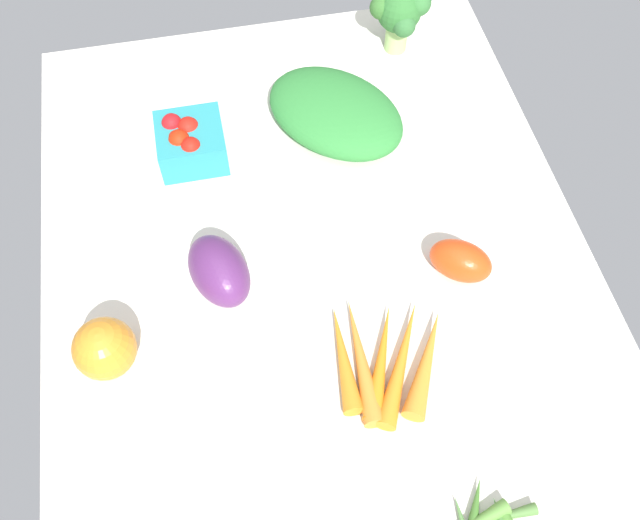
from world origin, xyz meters
The scene contains 8 objects.
tablecloth centered at (0.00, 0.00, 1.00)cm, with size 104.00×76.00×2.00cm, color silver.
berry_basket centered at (-23.79, -15.10, 5.37)cm, with size 9.95×9.95×7.01cm.
eggplant centered at (-0.45, -13.68, 5.69)cm, with size 11.30×7.37×7.37cm, color #582962.
leafy_greens_clump centered at (-25.08, 7.60, 5.44)cm, with size 22.97×16.11×6.88cm, color #308037.
roma_tomato centered at (4.45, 18.49, 4.77)cm, with size 8.65×5.54×5.54cm, color #E24215.
heirloom_tomato_orange centered at (8.53, -28.97, 5.96)cm, with size 7.93×7.93×7.93cm, color orange.
broccoli_head centered at (-41.07, 21.88, 9.51)cm, with size 9.80×9.92×11.64cm.
carrot_bunch centered at (15.94, 5.03, 3.35)cm, with size 18.59×16.84×2.98cm.
Camera 1 is at (51.06, -10.56, 86.08)cm, focal length 40.01 mm.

